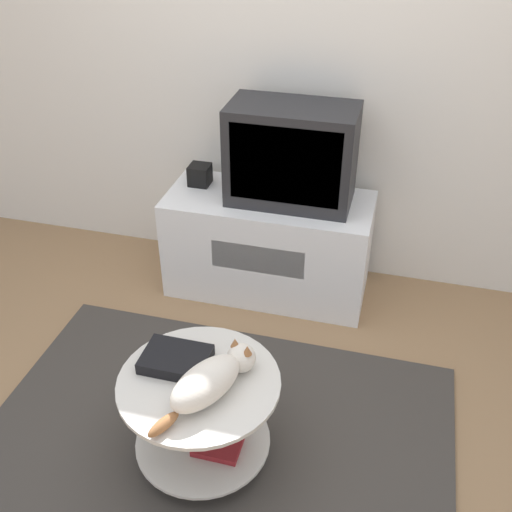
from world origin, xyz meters
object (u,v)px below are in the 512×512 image
at_px(speaker, 200,175).
at_px(dvd_box, 176,359).
at_px(cat, 211,379).
at_px(tv, 292,155).

xyz_separation_m(speaker, dvd_box, (0.33, -1.26, -0.16)).
bearing_deg(dvd_box, cat, -30.37).
distance_m(speaker, dvd_box, 1.31).
bearing_deg(dvd_box, tv, 80.92).
bearing_deg(tv, speaker, 174.70).
bearing_deg(speaker, cat, -69.30).
bearing_deg(tv, dvd_box, -99.08).
xyz_separation_m(tv, speaker, (-0.53, 0.05, -0.20)).
distance_m(tv, speaker, 0.57).
bearing_deg(dvd_box, speaker, 104.82).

